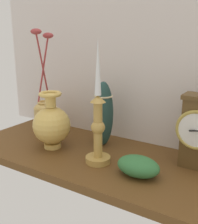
# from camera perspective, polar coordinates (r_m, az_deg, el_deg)

# --- Properties ---
(ground_plane) EXTENTS (1.00, 0.36, 0.02)m
(ground_plane) POSITION_cam_1_polar(r_m,az_deg,el_deg) (0.87, 2.77, -10.21)
(ground_plane) COLOR brown
(back_wall) EXTENTS (1.20, 0.02, 0.65)m
(back_wall) POSITION_cam_1_polar(r_m,az_deg,el_deg) (0.95, 8.75, 13.04)
(back_wall) COLOR silver
(back_wall) RESTS_ON ground_plane
(mantel_clock) EXTENTS (0.11, 0.08, 0.21)m
(mantel_clock) POSITION_cam_1_polar(r_m,az_deg,el_deg) (0.82, 19.67, -3.70)
(mantel_clock) COLOR #543A1B
(mantel_clock) RESTS_ON ground_plane
(candlestick_tall_left) EXTENTS (0.07, 0.07, 0.36)m
(candlestick_tall_left) POSITION_cam_1_polar(r_m,az_deg,el_deg) (0.79, -0.21, -2.78)
(candlestick_tall_left) COLOR #B89044
(candlestick_tall_left) RESTS_ON ground_plane
(brass_vase_bulbous) EXTENTS (0.12, 0.12, 0.19)m
(brass_vase_bulbous) POSITION_cam_1_polar(r_m,az_deg,el_deg) (0.92, -9.68, -2.46)
(brass_vase_bulbous) COLOR #DAB357
(brass_vase_bulbous) RESTS_ON ground_plane
(brass_vase_jar) EXTENTS (0.08, 0.09, 0.38)m
(brass_vase_jar) POSITION_cam_1_polar(r_m,az_deg,el_deg) (1.06, -10.90, -0.13)
(brass_vase_jar) COLOR tan
(brass_vase_jar) RESTS_ON ground_plane
(tall_ceramic_vase) EXTENTS (0.07, 0.07, 0.22)m
(tall_ceramic_vase) POSITION_cam_1_polar(r_m,az_deg,el_deg) (0.92, 0.90, -0.33)
(tall_ceramic_vase) COLOR #1F3D37
(tall_ceramic_vase) RESTS_ON ground_plane
(ivy_sprig) EXTENTS (0.12, 0.08, 0.05)m
(ivy_sprig) POSITION_cam_1_polar(r_m,az_deg,el_deg) (0.76, 8.02, -10.92)
(ivy_sprig) COLOR #326E39
(ivy_sprig) RESTS_ON ground_plane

